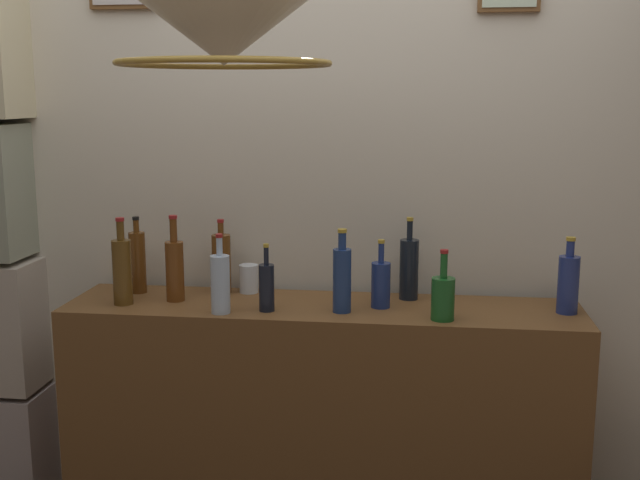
% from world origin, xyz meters
% --- Properties ---
extents(panelled_rear_partition, '(3.57, 0.15, 2.78)m').
position_xyz_m(panelled_rear_partition, '(-0.00, 1.10, 1.47)').
color(panelled_rear_partition, beige).
rests_on(panelled_rear_partition, ground).
extents(bar_shelf_unit, '(1.86, 0.42, 0.98)m').
position_xyz_m(bar_shelf_unit, '(0.00, 0.81, 0.49)').
color(bar_shelf_unit, brown).
rests_on(bar_shelf_unit, ground).
extents(liquor_bottle_rum, '(0.07, 0.07, 0.32)m').
position_xyz_m(liquor_bottle_rum, '(-0.54, 0.80, 1.10)').
color(liquor_bottle_rum, brown).
rests_on(liquor_bottle_rum, bar_shelf_unit).
extents(liquor_bottle_rye, '(0.07, 0.07, 0.32)m').
position_xyz_m(liquor_bottle_rye, '(-0.72, 0.73, 1.11)').
color(liquor_bottle_rye, '#583B15').
rests_on(liquor_bottle_rye, bar_shelf_unit).
extents(liquor_bottle_vodka, '(0.07, 0.07, 0.25)m').
position_xyz_m(liquor_bottle_vodka, '(0.21, 0.81, 1.07)').
color(liquor_bottle_vodka, navy).
rests_on(liquor_bottle_vodka, bar_shelf_unit).
extents(liquor_bottle_tequila, '(0.07, 0.07, 0.27)m').
position_xyz_m(liquor_bottle_tequila, '(0.86, 0.82, 1.09)').
color(liquor_bottle_tequila, navy).
rests_on(liquor_bottle_tequila, bar_shelf_unit).
extents(liquor_bottle_amaro, '(0.06, 0.06, 0.30)m').
position_xyz_m(liquor_bottle_amaro, '(0.08, 0.73, 1.10)').
color(liquor_bottle_amaro, navy).
rests_on(liquor_bottle_amaro, bar_shelf_unit).
extents(liquor_bottle_whiskey, '(0.07, 0.07, 0.29)m').
position_xyz_m(liquor_bottle_whiskey, '(-0.40, 0.94, 1.10)').
color(liquor_bottle_whiskey, brown).
rests_on(liquor_bottle_whiskey, bar_shelf_unit).
extents(liquor_bottle_gin, '(0.07, 0.07, 0.28)m').
position_xyz_m(liquor_bottle_gin, '(-0.34, 0.67, 1.09)').
color(liquor_bottle_gin, silver).
rests_on(liquor_bottle_gin, bar_shelf_unit).
extents(liquor_bottle_bourbon, '(0.05, 0.05, 0.24)m').
position_xyz_m(liquor_bottle_bourbon, '(-0.18, 0.71, 1.07)').
color(liquor_bottle_bourbon, black).
rests_on(liquor_bottle_bourbon, bar_shelf_unit).
extents(liquor_bottle_brandy, '(0.07, 0.07, 0.31)m').
position_xyz_m(liquor_bottle_brandy, '(0.31, 0.94, 1.10)').
color(liquor_bottle_brandy, black).
rests_on(liquor_bottle_brandy, bar_shelf_unit).
extents(liquor_bottle_mezcal, '(0.06, 0.06, 0.30)m').
position_xyz_m(liquor_bottle_mezcal, '(-0.72, 0.90, 1.10)').
color(liquor_bottle_mezcal, '#603613').
rests_on(liquor_bottle_mezcal, bar_shelf_unit).
extents(liquor_bottle_sherry, '(0.08, 0.08, 0.24)m').
position_xyz_m(liquor_bottle_sherry, '(0.43, 0.68, 1.06)').
color(liquor_bottle_sherry, '#185320').
rests_on(liquor_bottle_sherry, bar_shelf_unit).
extents(glass_tumbler_rocks, '(0.07, 0.07, 0.11)m').
position_xyz_m(glass_tumbler_rocks, '(-0.30, 0.96, 1.04)').
color(glass_tumbler_rocks, silver).
rests_on(glass_tumbler_rocks, bar_shelf_unit).
extents(pendant_lamp, '(0.57, 0.57, 0.66)m').
position_xyz_m(pendant_lamp, '(-0.17, 0.13, 1.91)').
color(pendant_lamp, '#EFE5C6').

